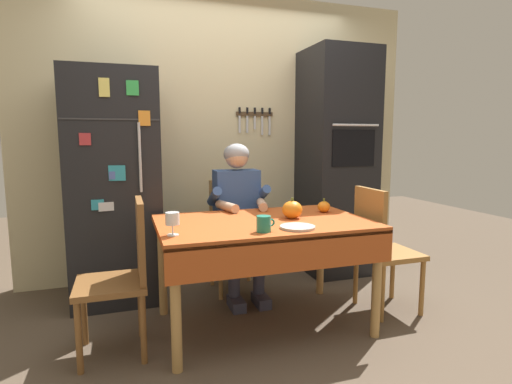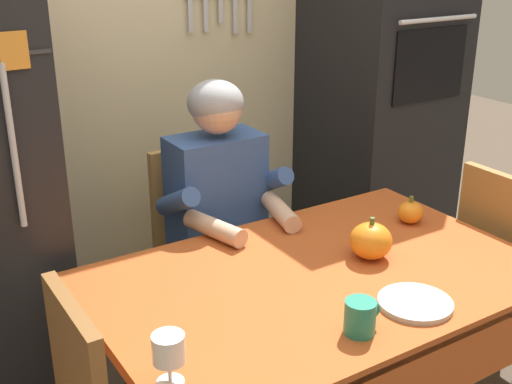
{
  "view_description": "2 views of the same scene",
  "coord_description": "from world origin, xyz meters",
  "px_view_note": "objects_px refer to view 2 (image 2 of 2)",
  "views": [
    {
      "loc": [
        -0.88,
        -2.42,
        1.29
      ],
      "look_at": [
        0.01,
        0.27,
        0.91
      ],
      "focal_mm": 28.31,
      "sensor_mm": 36.0,
      "label": 1
    },
    {
      "loc": [
        -1.14,
        -1.34,
        1.74
      ],
      "look_at": [
        -0.14,
        0.25,
        0.99
      ],
      "focal_mm": 46.08,
      "sensor_mm": 36.0,
      "label": 2
    }
  ],
  "objects_px": {
    "chair_right_side": "(509,272)",
    "serving_tray": "(415,303)",
    "dining_table": "(322,300)",
    "pumpkin_large": "(410,212)",
    "wall_oven": "(380,86)",
    "coffee_mug": "(360,317)",
    "chair_behind_person": "(204,248)",
    "wine_glass": "(169,351)",
    "seated_person": "(225,213)",
    "pumpkin_medium": "(371,241)"
  },
  "relations": [
    {
      "from": "dining_table",
      "to": "pumpkin_large",
      "type": "xyz_separation_m",
      "value": [
        0.53,
        0.16,
        0.13
      ]
    },
    {
      "from": "wall_oven",
      "to": "dining_table",
      "type": "bearing_deg",
      "value": -138.69
    },
    {
      "from": "chair_behind_person",
      "to": "pumpkin_large",
      "type": "height_order",
      "value": "chair_behind_person"
    },
    {
      "from": "wall_oven",
      "to": "dining_table",
      "type": "xyz_separation_m",
      "value": [
        -1.05,
        -0.92,
        -0.39
      ]
    },
    {
      "from": "dining_table",
      "to": "chair_right_side",
      "type": "distance_m",
      "value": 0.91
    },
    {
      "from": "wall_oven",
      "to": "serving_tray",
      "type": "bearing_deg",
      "value": -127.84
    },
    {
      "from": "coffee_mug",
      "to": "pumpkin_medium",
      "type": "distance_m",
      "value": 0.45
    },
    {
      "from": "chair_right_side",
      "to": "wine_glass",
      "type": "height_order",
      "value": "chair_right_side"
    },
    {
      "from": "pumpkin_large",
      "to": "serving_tray",
      "type": "relative_size",
      "value": 0.48
    },
    {
      "from": "pumpkin_large",
      "to": "wall_oven",
      "type": "bearing_deg",
      "value": 55.55
    },
    {
      "from": "wine_glass",
      "to": "seated_person",
      "type": "bearing_deg",
      "value": 52.9
    },
    {
      "from": "dining_table",
      "to": "chair_behind_person",
      "type": "distance_m",
      "value": 0.81
    },
    {
      "from": "pumpkin_large",
      "to": "pumpkin_medium",
      "type": "bearing_deg",
      "value": -156.61
    },
    {
      "from": "wine_glass",
      "to": "serving_tray",
      "type": "distance_m",
      "value": 0.75
    },
    {
      "from": "chair_behind_person",
      "to": "chair_right_side",
      "type": "height_order",
      "value": "same"
    },
    {
      "from": "pumpkin_large",
      "to": "coffee_mug",
      "type": "bearing_deg",
      "value": -144.28
    },
    {
      "from": "chair_right_side",
      "to": "wine_glass",
      "type": "distance_m",
      "value": 1.57
    },
    {
      "from": "dining_table",
      "to": "chair_right_side",
      "type": "relative_size",
      "value": 1.51
    },
    {
      "from": "wall_oven",
      "to": "coffee_mug",
      "type": "bearing_deg",
      "value": -133.51
    },
    {
      "from": "pumpkin_medium",
      "to": "coffee_mug",
      "type": "bearing_deg",
      "value": -134.95
    },
    {
      "from": "seated_person",
      "to": "serving_tray",
      "type": "height_order",
      "value": "seated_person"
    },
    {
      "from": "chair_right_side",
      "to": "serving_tray",
      "type": "height_order",
      "value": "chair_right_side"
    },
    {
      "from": "serving_tray",
      "to": "pumpkin_large",
      "type": "bearing_deg",
      "value": 46.91
    },
    {
      "from": "chair_behind_person",
      "to": "pumpkin_large",
      "type": "distance_m",
      "value": 0.87
    },
    {
      "from": "dining_table",
      "to": "coffee_mug",
      "type": "distance_m",
      "value": 0.34
    },
    {
      "from": "coffee_mug",
      "to": "pumpkin_medium",
      "type": "xyz_separation_m",
      "value": [
        0.32,
        0.32,
        0.01
      ]
    },
    {
      "from": "seated_person",
      "to": "coffee_mug",
      "type": "height_order",
      "value": "seated_person"
    },
    {
      "from": "chair_behind_person",
      "to": "chair_right_side",
      "type": "xyz_separation_m",
      "value": [
        0.91,
        -0.82,
        0.0
      ]
    },
    {
      "from": "pumpkin_medium",
      "to": "pumpkin_large",
      "type": "bearing_deg",
      "value": 23.39
    },
    {
      "from": "seated_person",
      "to": "pumpkin_medium",
      "type": "bearing_deg",
      "value": -69.35
    },
    {
      "from": "coffee_mug",
      "to": "chair_right_side",
      "type": "bearing_deg",
      "value": 14.83
    },
    {
      "from": "wine_glass",
      "to": "pumpkin_medium",
      "type": "bearing_deg",
      "value": 16.15
    },
    {
      "from": "chair_behind_person",
      "to": "coffee_mug",
      "type": "height_order",
      "value": "chair_behind_person"
    },
    {
      "from": "pumpkin_medium",
      "to": "chair_right_side",
      "type": "bearing_deg",
      "value": -4.39
    },
    {
      "from": "pumpkin_large",
      "to": "dining_table",
      "type": "bearing_deg",
      "value": -163.09
    },
    {
      "from": "chair_behind_person",
      "to": "chair_right_side",
      "type": "distance_m",
      "value": 1.22
    },
    {
      "from": "dining_table",
      "to": "coffee_mug",
      "type": "xyz_separation_m",
      "value": [
        -0.11,
        -0.3,
        0.13
      ]
    },
    {
      "from": "wall_oven",
      "to": "wine_glass",
      "type": "distance_m",
      "value": 2.04
    },
    {
      "from": "chair_behind_person",
      "to": "pumpkin_medium",
      "type": "relative_size",
      "value": 6.5
    },
    {
      "from": "seated_person",
      "to": "pumpkin_medium",
      "type": "xyz_separation_m",
      "value": [
        0.22,
        -0.58,
        0.06
      ]
    },
    {
      "from": "pumpkin_large",
      "to": "pumpkin_medium",
      "type": "relative_size",
      "value": 0.73
    },
    {
      "from": "dining_table",
      "to": "serving_tray",
      "type": "distance_m",
      "value": 0.31
    },
    {
      "from": "chair_right_side",
      "to": "pumpkin_large",
      "type": "relative_size",
      "value": 8.9
    },
    {
      "from": "chair_right_side",
      "to": "coffee_mug",
      "type": "bearing_deg",
      "value": -165.17
    },
    {
      "from": "seated_person",
      "to": "pumpkin_large",
      "type": "bearing_deg",
      "value": -39.78
    },
    {
      "from": "seated_person",
      "to": "pumpkin_medium",
      "type": "distance_m",
      "value": 0.62
    },
    {
      "from": "chair_behind_person",
      "to": "serving_tray",
      "type": "xyz_separation_m",
      "value": [
        0.13,
        -1.07,
        0.24
      ]
    },
    {
      "from": "serving_tray",
      "to": "chair_behind_person",
      "type": "bearing_deg",
      "value": 96.68
    },
    {
      "from": "wine_glass",
      "to": "pumpkin_medium",
      "type": "relative_size",
      "value": 0.94
    },
    {
      "from": "chair_behind_person",
      "to": "coffee_mug",
      "type": "distance_m",
      "value": 1.13
    }
  ]
}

